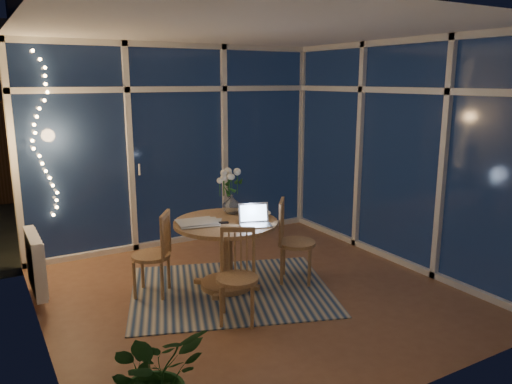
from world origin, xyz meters
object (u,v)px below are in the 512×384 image
chair_front (237,277)px  laptop (256,215)px  dining_table (226,255)px  flower_vase (232,204)px  chair_left (151,254)px  chair_right (297,241)px

chair_front → laptop: (0.44, 0.42, 0.41)m
dining_table → chair_front: chair_front is taller
dining_table → flower_vase: bearing=50.7°
chair_left → chair_right: chair_right is taller
dining_table → flower_vase: size_ratio=5.09×
chair_right → chair_front: (-0.98, -0.49, -0.03)m
chair_left → flower_vase: size_ratio=4.19×
chair_left → laptop: laptop is taller
dining_table → laptop: bearing=-58.3°
dining_table → chair_right: chair_right is taller
chair_right → laptop: size_ratio=3.01×
chair_right → laptop: bearing=135.0°
dining_table → laptop: 0.59m
chair_right → flower_vase: flower_vase is taller
chair_left → laptop: size_ratio=2.89×
chair_right → laptop: laptop is taller
laptop → dining_table: bearing=139.9°
chair_left → chair_front: (0.48, -0.94, -0.01)m
dining_table → flower_vase: (0.20, 0.24, 0.47)m
chair_right → flower_vase: size_ratio=4.37×
laptop → flower_vase: bearing=106.9°
chair_left → chair_right: 1.53m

